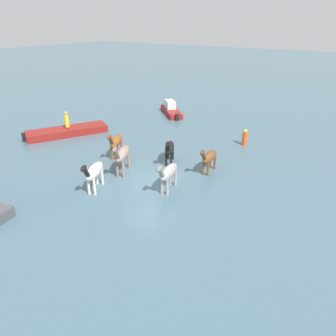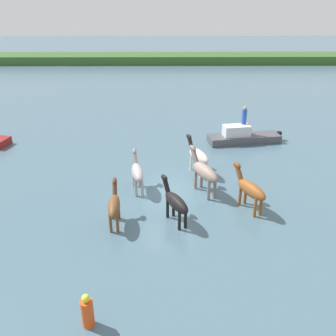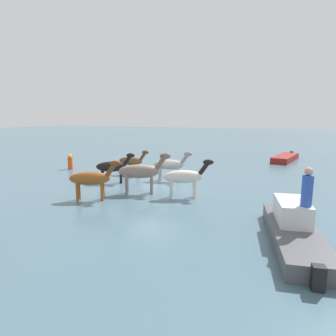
{
  "view_description": "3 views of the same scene",
  "coord_description": "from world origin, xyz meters",
  "px_view_note": "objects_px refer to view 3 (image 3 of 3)",
  "views": [
    {
      "loc": [
        -9.36,
        12.46,
        7.97
      ],
      "look_at": [
        -0.82,
        -0.67,
        0.66
      ],
      "focal_mm": 34.14,
      "sensor_mm": 36.0,
      "label": 1
    },
    {
      "loc": [
        -0.18,
        -15.75,
        8.63
      ],
      "look_at": [
        -0.01,
        0.64,
        1.1
      ],
      "focal_mm": 39.01,
      "sensor_mm": 36.0,
      "label": 2
    },
    {
      "loc": [
        14.21,
        6.59,
        3.84
      ],
      "look_at": [
        -0.62,
        0.63,
        0.96
      ],
      "focal_mm": 30.33,
      "sensor_mm": 36.0,
      "label": 3
    }
  ],
  "objects_px": {
    "horse_mid_herd": "(185,177)",
    "buoy_channel_marker": "(70,162)",
    "horse_lead": "(141,171)",
    "horse_dark_mare": "(132,161)",
    "horse_rear_stallion": "(170,165)",
    "person_boatman_standing": "(307,189)",
    "boat_dinghy_port": "(294,232)",
    "horse_dun_straggler": "(92,179)",
    "horse_gray_outer": "(113,167)",
    "boat_tender_starboard": "(285,159)"
  },
  "relations": [
    {
      "from": "horse_dark_mare",
      "to": "buoy_channel_marker",
      "type": "xyz_separation_m",
      "value": [
        -0.14,
        -5.29,
        -0.42
      ]
    },
    {
      "from": "horse_rear_stallion",
      "to": "boat_dinghy_port",
      "type": "relative_size",
      "value": 0.46
    },
    {
      "from": "horse_mid_herd",
      "to": "boat_tender_starboard",
      "type": "distance_m",
      "value": 15.18
    },
    {
      "from": "horse_gray_outer",
      "to": "horse_dark_mare",
      "type": "height_order",
      "value": "horse_gray_outer"
    },
    {
      "from": "horse_dun_straggler",
      "to": "person_boatman_standing",
      "type": "bearing_deg",
      "value": -33.88
    },
    {
      "from": "horse_lead",
      "to": "horse_dark_mare",
      "type": "relative_size",
      "value": 1.19
    },
    {
      "from": "horse_dark_mare",
      "to": "person_boatman_standing",
      "type": "height_order",
      "value": "person_boatman_standing"
    },
    {
      "from": "horse_mid_herd",
      "to": "horse_lead",
      "type": "bearing_deg",
      "value": 158.84
    },
    {
      "from": "horse_lead",
      "to": "boat_tender_starboard",
      "type": "bearing_deg",
      "value": 39.76
    },
    {
      "from": "horse_mid_herd",
      "to": "boat_dinghy_port",
      "type": "distance_m",
      "value": 5.86
    },
    {
      "from": "horse_mid_herd",
      "to": "buoy_channel_marker",
      "type": "bearing_deg",
      "value": 134.79
    },
    {
      "from": "boat_dinghy_port",
      "to": "person_boatman_standing",
      "type": "bearing_deg",
      "value": -108.19
    },
    {
      "from": "horse_rear_stallion",
      "to": "boat_dinghy_port",
      "type": "xyz_separation_m",
      "value": [
        6.56,
        6.71,
        -0.68
      ]
    },
    {
      "from": "horse_rear_stallion",
      "to": "buoy_channel_marker",
      "type": "distance_m",
      "value": 8.42
    },
    {
      "from": "person_boatman_standing",
      "to": "horse_rear_stallion",
      "type": "bearing_deg",
      "value": -133.43
    },
    {
      "from": "horse_rear_stallion",
      "to": "horse_mid_herd",
      "type": "distance_m",
      "value": 3.74
    },
    {
      "from": "horse_gray_outer",
      "to": "person_boatman_standing",
      "type": "bearing_deg",
      "value": -52.47
    },
    {
      "from": "horse_rear_stallion",
      "to": "buoy_channel_marker",
      "type": "xyz_separation_m",
      "value": [
        -0.89,
        -8.36,
        -0.49
      ]
    },
    {
      "from": "horse_rear_stallion",
      "to": "boat_dinghy_port",
      "type": "distance_m",
      "value": 9.41
    },
    {
      "from": "horse_rear_stallion",
      "to": "horse_gray_outer",
      "type": "relative_size",
      "value": 1.08
    },
    {
      "from": "horse_rear_stallion",
      "to": "boat_tender_starboard",
      "type": "relative_size",
      "value": 0.46
    },
    {
      "from": "horse_gray_outer",
      "to": "person_boatman_standing",
      "type": "xyz_separation_m",
      "value": [
        4.81,
        9.87,
        0.77
      ]
    },
    {
      "from": "boat_dinghy_port",
      "to": "person_boatman_standing",
      "type": "relative_size",
      "value": 4.25
    },
    {
      "from": "horse_gray_outer",
      "to": "person_boatman_standing",
      "type": "distance_m",
      "value": 11.01
    },
    {
      "from": "boat_dinghy_port",
      "to": "person_boatman_standing",
      "type": "distance_m",
      "value": 1.45
    },
    {
      "from": "horse_lead",
      "to": "boat_tender_starboard",
      "type": "height_order",
      "value": "horse_lead"
    },
    {
      "from": "horse_rear_stallion",
      "to": "horse_gray_outer",
      "type": "distance_m",
      "value": 3.41
    },
    {
      "from": "horse_dun_straggler",
      "to": "person_boatman_standing",
      "type": "height_order",
      "value": "person_boatman_standing"
    },
    {
      "from": "horse_gray_outer",
      "to": "buoy_channel_marker",
      "type": "height_order",
      "value": "horse_gray_outer"
    },
    {
      "from": "horse_dark_mare",
      "to": "boat_tender_starboard",
      "type": "xyz_separation_m",
      "value": [
        -10.54,
        9.63,
        -0.75
      ]
    },
    {
      "from": "horse_lead",
      "to": "person_boatman_standing",
      "type": "relative_size",
      "value": 2.16
    },
    {
      "from": "horse_lead",
      "to": "horse_mid_herd",
      "type": "distance_m",
      "value": 2.3
    },
    {
      "from": "boat_tender_starboard",
      "to": "buoy_channel_marker",
      "type": "xyz_separation_m",
      "value": [
        10.4,
        -14.92,
        0.34
      ]
    },
    {
      "from": "boat_dinghy_port",
      "to": "boat_tender_starboard",
      "type": "relative_size",
      "value": 0.99
    },
    {
      "from": "horse_dark_mare",
      "to": "boat_tender_starboard",
      "type": "relative_size",
      "value": 0.42
    },
    {
      "from": "horse_dark_mare",
      "to": "boat_dinghy_port",
      "type": "relative_size",
      "value": 0.43
    },
    {
      "from": "horse_rear_stallion",
      "to": "horse_dark_mare",
      "type": "relative_size",
      "value": 1.08
    },
    {
      "from": "horse_dark_mare",
      "to": "boat_tender_starboard",
      "type": "bearing_deg",
      "value": 43.94
    },
    {
      "from": "horse_gray_outer",
      "to": "boat_tender_starboard",
      "type": "height_order",
      "value": "horse_gray_outer"
    },
    {
      "from": "horse_lead",
      "to": "horse_dark_mare",
      "type": "xyz_separation_m",
      "value": [
        -4.02,
        -2.77,
        -0.21
      ]
    },
    {
      "from": "horse_dark_mare",
      "to": "horse_gray_outer",
      "type": "bearing_deg",
      "value": -89.81
    },
    {
      "from": "horse_lead",
      "to": "person_boatman_standing",
      "type": "bearing_deg",
      "value": -49.65
    },
    {
      "from": "person_boatman_standing",
      "to": "buoy_channel_marker",
      "type": "xyz_separation_m",
      "value": [
        -7.49,
        -15.33,
        -1.23
      ]
    },
    {
      "from": "horse_lead",
      "to": "boat_tender_starboard",
      "type": "distance_m",
      "value": 16.13
    },
    {
      "from": "horse_rear_stallion",
      "to": "buoy_channel_marker",
      "type": "bearing_deg",
      "value": 163.62
    },
    {
      "from": "horse_dun_straggler",
      "to": "horse_mid_herd",
      "type": "bearing_deg",
      "value": 2.52
    },
    {
      "from": "person_boatman_standing",
      "to": "buoy_channel_marker",
      "type": "height_order",
      "value": "person_boatman_standing"
    },
    {
      "from": "horse_rear_stallion",
      "to": "person_boatman_standing",
      "type": "height_order",
      "value": "person_boatman_standing"
    },
    {
      "from": "boat_tender_starboard",
      "to": "horse_dark_mare",
      "type": "bearing_deg",
      "value": -29.62
    },
    {
      "from": "horse_rear_stallion",
      "to": "boat_tender_starboard",
      "type": "height_order",
      "value": "horse_rear_stallion"
    }
  ]
}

